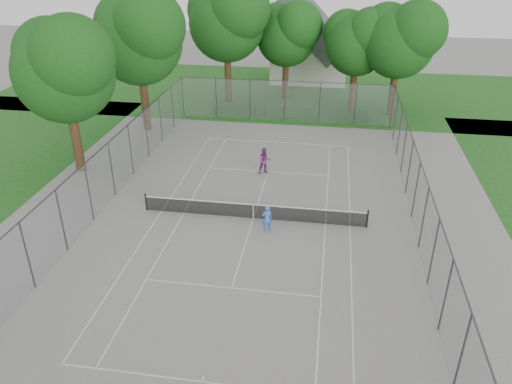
# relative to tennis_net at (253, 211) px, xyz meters

# --- Properties ---
(ground) EXTENTS (120.00, 120.00, 0.00)m
(ground) POSITION_rel_tennis_net_xyz_m (0.00, 0.00, -0.51)
(ground) COLOR slate
(ground) RESTS_ON ground
(grass_far) EXTENTS (60.00, 20.00, 0.00)m
(grass_far) POSITION_rel_tennis_net_xyz_m (0.00, 26.00, -0.51)
(grass_far) COLOR #1B4F16
(grass_far) RESTS_ON ground
(court_markings) EXTENTS (11.03, 23.83, 0.01)m
(court_markings) POSITION_rel_tennis_net_xyz_m (0.00, 0.00, -0.50)
(court_markings) COLOR silver
(court_markings) RESTS_ON ground
(tennis_net) EXTENTS (12.87, 0.10, 1.10)m
(tennis_net) POSITION_rel_tennis_net_xyz_m (0.00, 0.00, 0.00)
(tennis_net) COLOR black
(tennis_net) RESTS_ON ground
(perimeter_fence) EXTENTS (18.08, 34.08, 3.52)m
(perimeter_fence) POSITION_rel_tennis_net_xyz_m (0.00, 0.00, 1.30)
(perimeter_fence) COLOR #38383D
(perimeter_fence) RESTS_ON ground
(tree_far_left) EXTENTS (7.91, 7.22, 11.37)m
(tree_far_left) POSITION_rel_tennis_net_xyz_m (-5.82, 21.76, 7.30)
(tree_far_left) COLOR #382514
(tree_far_left) RESTS_ON ground
(tree_far_midleft) EXTENTS (6.46, 5.90, 9.28)m
(tree_far_midleft) POSITION_rel_tennis_net_xyz_m (-0.54, 23.77, 5.86)
(tree_far_midleft) COLOR #382514
(tree_far_midleft) RESTS_ON ground
(tree_far_midright) EXTENTS (6.35, 5.80, 9.14)m
(tree_far_midright) POSITION_rel_tennis_net_xyz_m (5.93, 21.47, 5.76)
(tree_far_midright) COLOR #382514
(tree_far_midright) RESTS_ON ground
(tree_far_right) EXTENTS (6.94, 6.34, 9.98)m
(tree_far_right) POSITION_rel_tennis_net_xyz_m (9.36, 19.97, 6.34)
(tree_far_right) COLOR #382514
(tree_far_right) RESTS_ON ground
(tree_side_back) EXTENTS (7.79, 7.11, 11.19)m
(tree_side_back) POSITION_rel_tennis_net_xyz_m (-10.99, 13.22, 7.18)
(tree_side_back) COLOR #382514
(tree_side_back) RESTS_ON ground
(tree_side_front) EXTENTS (7.31, 6.68, 10.51)m
(tree_side_front) POSITION_rel_tennis_net_xyz_m (-12.78, 4.75, 6.71)
(tree_side_front) COLOR #382514
(tree_side_front) RESTS_ON ground
(hedge_left) EXTENTS (3.68, 1.10, 0.92)m
(hedge_left) POSITION_rel_tennis_net_xyz_m (-4.58, 18.15, -0.05)
(hedge_left) COLOR #174416
(hedge_left) RESTS_ON ground
(hedge_mid) EXTENTS (3.86, 1.10, 1.21)m
(hedge_mid) POSITION_rel_tennis_net_xyz_m (0.33, 18.17, 0.10)
(hedge_mid) COLOR #174416
(hedge_mid) RESTS_ON ground
(hedge_right) EXTENTS (2.71, 0.99, 0.81)m
(hedge_right) POSITION_rel_tennis_net_xyz_m (5.94, 18.08, -0.10)
(hedge_right) COLOR #174416
(hedge_right) RESTS_ON ground
(house) EXTENTS (8.03, 6.22, 9.99)m
(house) POSITION_rel_tennis_net_xyz_m (1.26, 31.15, 3.51)
(house) COLOR beige
(house) RESTS_ON ground
(girl_player) EXTENTS (0.67, 0.56, 1.56)m
(girl_player) POSITION_rel_tennis_net_xyz_m (0.94, -1.20, 0.27)
(girl_player) COLOR blue
(girl_player) RESTS_ON ground
(woman_player) EXTENTS (1.08, 0.97, 1.83)m
(woman_player) POSITION_rel_tennis_net_xyz_m (-0.19, 6.12, 0.40)
(woman_player) COLOR #7D2973
(woman_player) RESTS_ON ground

